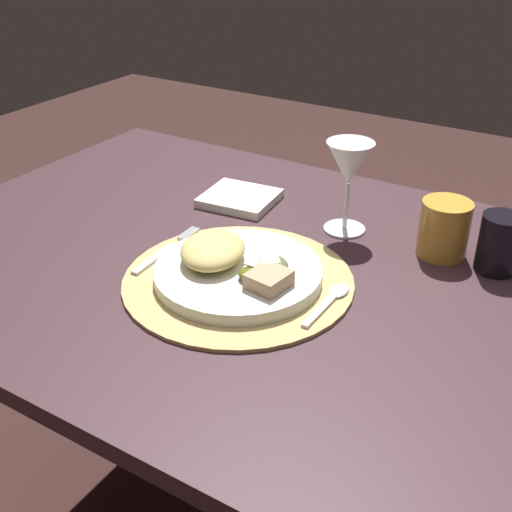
{
  "coord_description": "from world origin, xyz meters",
  "views": [
    {
      "loc": [
        0.4,
        -0.74,
        1.22
      ],
      "look_at": [
        -0.05,
        -0.01,
        0.73
      ],
      "focal_mm": 45.36,
      "sensor_mm": 36.0,
      "label": 1
    }
  ],
  "objects_px": {
    "dining_table": "(287,345)",
    "dark_tumbler": "(499,244)",
    "wine_glass": "(349,167)",
    "fork": "(164,252)",
    "spoon": "(333,297)",
    "napkin": "(240,198)",
    "dinner_plate": "(238,273)",
    "amber_tumbler": "(444,229)"
  },
  "relations": [
    {
      "from": "dining_table",
      "to": "dark_tumbler",
      "type": "distance_m",
      "value": 0.36
    },
    {
      "from": "wine_glass",
      "to": "dark_tumbler",
      "type": "relative_size",
      "value": 1.73
    },
    {
      "from": "fork",
      "to": "spoon",
      "type": "height_order",
      "value": "spoon"
    },
    {
      "from": "dining_table",
      "to": "napkin",
      "type": "relative_size",
      "value": 10.1
    },
    {
      "from": "dinner_plate",
      "to": "spoon",
      "type": "distance_m",
      "value": 0.14
    },
    {
      "from": "fork",
      "to": "wine_glass",
      "type": "relative_size",
      "value": 1.08
    },
    {
      "from": "fork",
      "to": "dark_tumbler",
      "type": "distance_m",
      "value": 0.51
    },
    {
      "from": "wine_glass",
      "to": "amber_tumbler",
      "type": "height_order",
      "value": "wine_glass"
    },
    {
      "from": "dining_table",
      "to": "amber_tumbler",
      "type": "xyz_separation_m",
      "value": [
        0.18,
        0.17,
        0.18
      ]
    },
    {
      "from": "napkin",
      "to": "dark_tumbler",
      "type": "height_order",
      "value": "dark_tumbler"
    },
    {
      "from": "dark_tumbler",
      "to": "napkin",
      "type": "bearing_deg",
      "value": 179.56
    },
    {
      "from": "dining_table",
      "to": "amber_tumbler",
      "type": "height_order",
      "value": "amber_tumbler"
    },
    {
      "from": "dining_table",
      "to": "amber_tumbler",
      "type": "distance_m",
      "value": 0.31
    },
    {
      "from": "dark_tumbler",
      "to": "spoon",
      "type": "bearing_deg",
      "value": -129.09
    },
    {
      "from": "spoon",
      "to": "amber_tumbler",
      "type": "distance_m",
      "value": 0.23
    },
    {
      "from": "napkin",
      "to": "fork",
      "type": "bearing_deg",
      "value": -87.92
    },
    {
      "from": "dining_table",
      "to": "napkin",
      "type": "bearing_deg",
      "value": 139.12
    },
    {
      "from": "fork",
      "to": "napkin",
      "type": "height_order",
      "value": "napkin"
    },
    {
      "from": "wine_glass",
      "to": "amber_tumbler",
      "type": "xyz_separation_m",
      "value": [
        0.17,
        0.0,
        -0.07
      ]
    },
    {
      "from": "dining_table",
      "to": "dinner_plate",
      "type": "distance_m",
      "value": 0.17
    },
    {
      "from": "amber_tumbler",
      "to": "dark_tumbler",
      "type": "height_order",
      "value": "same"
    },
    {
      "from": "spoon",
      "to": "wine_glass",
      "type": "xyz_separation_m",
      "value": [
        -0.08,
        0.21,
        0.11
      ]
    },
    {
      "from": "napkin",
      "to": "wine_glass",
      "type": "height_order",
      "value": "wine_glass"
    },
    {
      "from": "napkin",
      "to": "dark_tumbler",
      "type": "relative_size",
      "value": 1.42
    },
    {
      "from": "amber_tumbler",
      "to": "dark_tumbler",
      "type": "xyz_separation_m",
      "value": [
        0.09,
        -0.01,
        0.0
      ]
    },
    {
      "from": "dinner_plate",
      "to": "dark_tumbler",
      "type": "bearing_deg",
      "value": 36.78
    },
    {
      "from": "fork",
      "to": "spoon",
      "type": "xyz_separation_m",
      "value": [
        0.28,
        0.02,
        -0.0
      ]
    },
    {
      "from": "dining_table",
      "to": "napkin",
      "type": "height_order",
      "value": "napkin"
    },
    {
      "from": "dinner_plate",
      "to": "wine_glass",
      "type": "distance_m",
      "value": 0.26
    },
    {
      "from": "dining_table",
      "to": "dinner_plate",
      "type": "xyz_separation_m",
      "value": [
        -0.05,
        -0.06,
        0.15
      ]
    },
    {
      "from": "dining_table",
      "to": "fork",
      "type": "xyz_separation_m",
      "value": [
        -0.19,
        -0.06,
        0.15
      ]
    },
    {
      "from": "amber_tumbler",
      "to": "dark_tumbler",
      "type": "distance_m",
      "value": 0.09
    },
    {
      "from": "wine_glass",
      "to": "dark_tumbler",
      "type": "bearing_deg",
      "value": -0.41
    },
    {
      "from": "wine_glass",
      "to": "dark_tumbler",
      "type": "xyz_separation_m",
      "value": [
        0.25,
        -0.0,
        -0.07
      ]
    },
    {
      "from": "fork",
      "to": "dark_tumbler",
      "type": "height_order",
      "value": "dark_tumbler"
    },
    {
      "from": "napkin",
      "to": "dark_tumbler",
      "type": "xyz_separation_m",
      "value": [
        0.46,
        -0.0,
        0.04
      ]
    },
    {
      "from": "dinner_plate",
      "to": "fork",
      "type": "bearing_deg",
      "value": 178.93
    },
    {
      "from": "dinner_plate",
      "to": "spoon",
      "type": "bearing_deg",
      "value": 9.32
    },
    {
      "from": "spoon",
      "to": "dark_tumbler",
      "type": "distance_m",
      "value": 0.27
    },
    {
      "from": "spoon",
      "to": "wine_glass",
      "type": "bearing_deg",
      "value": 110.48
    },
    {
      "from": "amber_tumbler",
      "to": "dinner_plate",
      "type": "bearing_deg",
      "value": -133.62
    },
    {
      "from": "spoon",
      "to": "dark_tumbler",
      "type": "height_order",
      "value": "dark_tumbler"
    }
  ]
}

